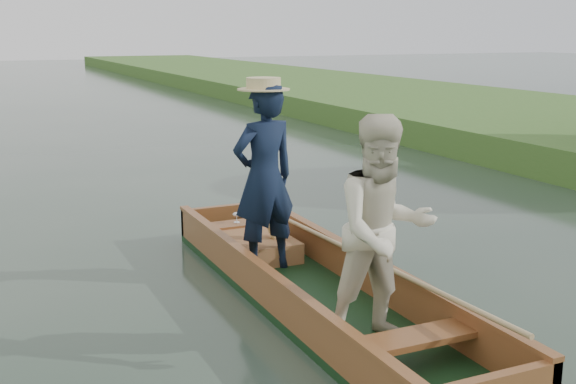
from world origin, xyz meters
name	(u,v)px	position (x,y,z in m)	size (l,w,h in m)	color
ground	(315,303)	(0.00, 0.00, 0.00)	(120.00, 120.00, 0.00)	#283D30
trees_far	(47,37)	(-1.52, 6.29, 2.40)	(22.05, 16.50, 4.49)	#47331E
punt	(320,235)	(-0.02, -0.14, 0.71)	(1.12, 5.00, 2.03)	#133216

